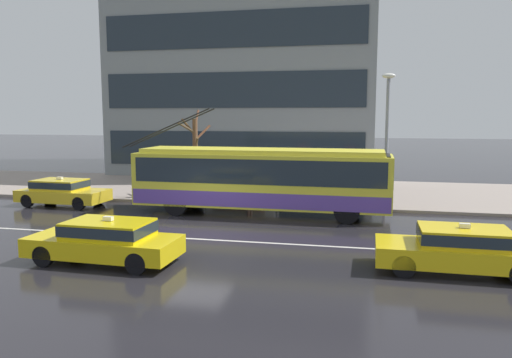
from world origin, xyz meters
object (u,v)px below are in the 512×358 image
at_px(bus_shelter, 238,161).
at_px(street_lamp, 387,127).
at_px(street_tree_bare, 195,151).
at_px(taxi_oncoming_far, 459,248).
at_px(pedestrian_at_shelter, 271,166).
at_px(pedestrian_approaching_curb, 341,166).
at_px(taxi_queued_behind_bus, 62,191).
at_px(pedestrian_walking_past, 248,167).
at_px(taxi_oncoming_near, 106,239).
at_px(trolleybus, 261,179).

height_order(bus_shelter, street_lamp, street_lamp).
bearing_deg(street_tree_bare, taxi_oncoming_far, -41.91).
xyz_separation_m(pedestrian_at_shelter, street_lamp, (5.67, -1.41, 2.06)).
height_order(pedestrian_approaching_curb, street_tree_bare, street_tree_bare).
xyz_separation_m(taxi_queued_behind_bus, street_lamp, (15.15, 2.65, 3.08)).
height_order(pedestrian_walking_past, street_tree_bare, street_tree_bare).
bearing_deg(taxi_oncoming_far, street_tree_bare, 138.09).
xyz_separation_m(taxi_oncoming_near, pedestrian_approaching_curb, (6.26, 12.46, 1.04)).
bearing_deg(pedestrian_at_shelter, street_tree_bare, -166.10).
bearing_deg(pedestrian_walking_past, pedestrian_at_shelter, 44.26).
height_order(pedestrian_at_shelter, pedestrian_approaching_curb, pedestrian_approaching_curb).
distance_m(taxi_queued_behind_bus, pedestrian_walking_past, 9.06).
bearing_deg(pedestrian_approaching_curb, pedestrian_at_shelter, -174.79).
xyz_separation_m(pedestrian_approaching_curb, street_lamp, (2.11, -1.73, 2.03)).
bearing_deg(street_tree_bare, taxi_oncoming_near, -84.40).
height_order(trolleybus, bus_shelter, trolleybus).
bearing_deg(pedestrian_at_shelter, pedestrian_walking_past, -135.74).
bearing_deg(trolleybus, pedestrian_at_shelter, 94.51).
distance_m(taxi_oncoming_far, pedestrian_at_shelter, 13.18).
distance_m(pedestrian_at_shelter, street_lamp, 6.20).
relative_size(taxi_oncoming_near, street_tree_bare, 1.01).
height_order(taxi_queued_behind_bus, bus_shelter, bus_shelter).
bearing_deg(bus_shelter, pedestrian_approaching_curb, 11.50).
bearing_deg(bus_shelter, pedestrian_at_shelter, 24.59).
bearing_deg(taxi_oncoming_near, pedestrian_approaching_curb, 63.32).
height_order(pedestrian_at_shelter, street_tree_bare, street_tree_bare).
relative_size(taxi_oncoming_near, pedestrian_at_shelter, 2.30).
bearing_deg(pedestrian_approaching_curb, pedestrian_walking_past, -163.96).
bearing_deg(pedestrian_at_shelter, pedestrian_approaching_curb, 5.21).
relative_size(taxi_queued_behind_bus, pedestrian_at_shelter, 2.19).
relative_size(trolleybus, street_tree_bare, 2.67).
height_order(taxi_oncoming_far, street_lamp, street_lamp).
xyz_separation_m(trolleybus, taxi_oncoming_far, (6.99, -6.81, -0.89)).
height_order(taxi_oncoming_far, taxi_queued_behind_bus, same).
bearing_deg(trolleybus, pedestrian_walking_past, 113.25).
bearing_deg(street_lamp, pedestrian_approaching_curb, 140.66).
height_order(taxi_oncoming_far, pedestrian_at_shelter, pedestrian_at_shelter).
relative_size(taxi_queued_behind_bus, street_tree_bare, 0.96).
bearing_deg(trolleybus, street_lamp, 26.78).
height_order(taxi_oncoming_near, street_tree_bare, street_tree_bare).
bearing_deg(taxi_oncoming_near, bus_shelter, 84.33).
distance_m(trolleybus, pedestrian_approaching_curb, 5.49).
height_order(taxi_oncoming_near, taxi_queued_behind_bus, same).
height_order(trolleybus, taxi_oncoming_far, trolleybus).
bearing_deg(street_tree_bare, trolleybus, -37.50).
height_order(taxi_queued_behind_bus, pedestrian_walking_past, pedestrian_walking_past).
xyz_separation_m(bus_shelter, pedestrian_approaching_curb, (5.13, 1.04, -0.26)).
xyz_separation_m(taxi_queued_behind_bus, street_tree_bare, (5.67, 3.12, 1.78)).
bearing_deg(taxi_oncoming_far, street_lamp, 99.78).
distance_m(pedestrian_approaching_curb, street_tree_bare, 7.50).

